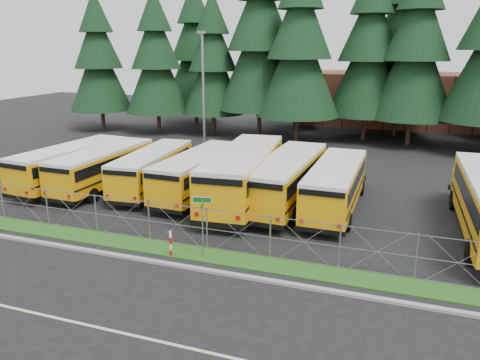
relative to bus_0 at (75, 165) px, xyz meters
name	(u,v)px	position (x,y,z in m)	size (l,w,h in m)	color
ground	(235,244)	(13.45, -5.61, -1.36)	(120.00, 120.00, 0.00)	black
curb	(209,271)	(13.45, -8.71, -1.30)	(50.00, 0.25, 0.12)	gray
grass_verge	(222,258)	(13.45, -7.31, -1.33)	(50.00, 1.40, 0.06)	#1C4C15
road_lane_line	(149,339)	(13.45, -13.61, -1.35)	(50.00, 0.12, 0.01)	beige
chainlink_fence	(227,232)	(13.45, -6.61, -0.36)	(44.00, 0.10, 2.00)	gray
brick_building	(397,99)	(19.45, 34.39, 1.64)	(22.00, 10.00, 6.00)	brown
bus_0	(75,165)	(0.00, 0.00, 0.00)	(2.44, 10.35, 2.71)	orange
bus_1	(107,168)	(2.38, 0.17, -0.03)	(2.38, 10.09, 2.65)	orange
bus_2	(155,170)	(5.54, 0.94, -0.06)	(2.34, 9.89, 2.59)	orange
bus_3	(201,174)	(8.85, 0.85, 0.00)	(2.44, 10.32, 2.71)	orange
bus_4	(245,176)	(11.86, 0.50, 0.25)	(2.90, 12.27, 3.22)	orange
bus_5	(289,180)	(14.43, 0.89, 0.11)	(2.63, 11.16, 2.92)	orange
bus_6	(336,187)	(17.22, 0.81, 0.01)	(2.47, 10.46, 2.74)	orange
street_sign	(202,214)	(12.63, -7.48, 0.68)	(0.82, 0.54, 2.81)	gray
striped_bollard	(171,244)	(11.25, -7.88, -0.76)	(0.11, 0.11, 1.20)	#B20C0C
light_standard	(203,92)	(5.21, 9.70, 4.14)	(0.70, 0.35, 10.14)	gray
conifer_0	(98,61)	(-11.49, 19.45, 6.07)	(6.72, 6.72, 14.86)	black
conifer_1	(156,62)	(-4.64, 19.86, 6.11)	(6.75, 6.75, 14.94)	black
conifer_2	(213,64)	(1.26, 21.16, 5.91)	(6.57, 6.57, 14.53)	black
conifer_3	(260,41)	(6.29, 21.42, 8.13)	(8.58, 8.58, 18.97)	black
conifer_4	(299,50)	(10.70, 19.45, 7.36)	(7.89, 7.89, 17.44)	black
conifer_5	(369,52)	(16.74, 22.87, 7.11)	(7.66, 7.66, 16.93)	black
conifer_6	(416,51)	(20.95, 21.66, 7.23)	(7.76, 7.76, 17.17)	black
conifer_10	(195,53)	(-3.44, 26.98, 6.86)	(7.43, 7.43, 16.43)	black
conifer_11	(297,63)	(8.69, 27.44, 5.85)	(6.51, 6.51, 14.41)	black
conifer_12	(402,45)	(19.59, 26.25, 7.78)	(8.26, 8.26, 18.28)	black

